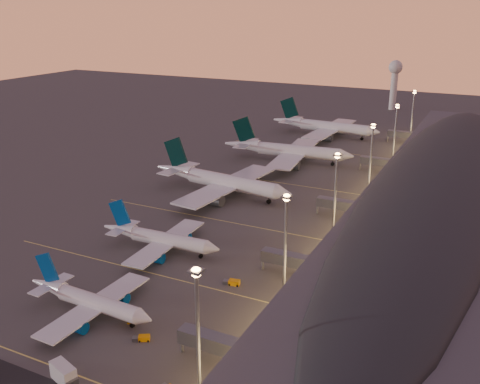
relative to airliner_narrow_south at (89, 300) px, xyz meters
name	(u,v)px	position (x,y,z in m)	size (l,w,h in m)	color
ground	(160,265)	(0.44, 27.03, -3.24)	(700.00, 700.00, 0.00)	#3F3D3A
airliner_narrow_south	(89,300)	(0.00, 0.00, 0.00)	(35.02, 31.23, 12.53)	silver
airliner_narrow_north	(160,238)	(-4.74, 34.92, 0.26)	(37.90, 33.82, 13.55)	silver
airliner_wide_near	(220,181)	(-12.25, 85.48, 1.66)	(59.47, 54.49, 19.02)	silver
airliner_wide_mid	(287,151)	(-6.23, 137.31, 1.67)	(59.62, 54.60, 19.07)	silver
airliner_wide_far	(325,126)	(-6.74, 193.10, 1.72)	(60.17, 54.86, 19.26)	silver
terminal_building	(439,189)	(62.27, 99.49, 5.54)	(56.35, 255.00, 17.46)	#46464B
light_masts	(358,159)	(36.44, 92.03, 14.31)	(2.20, 217.20, 25.90)	gray
radar_tower	(395,77)	(10.44, 287.03, 18.63)	(9.00, 9.00, 32.50)	silver
lane_markings	(228,215)	(0.44, 67.03, -3.23)	(90.00, 180.36, 0.00)	#D8C659
baggage_tug_b	(142,338)	(16.85, -3.36, -2.75)	(3.81, 2.98, 1.07)	orange
baggage_tug_c	(232,282)	(22.95, 26.08, -2.67)	(4.41, 2.42, 1.25)	orange
catering_truck_a	(64,374)	(11.94, -20.42, -1.57)	(6.80, 4.25, 3.58)	silver
baggage_tug_d	(132,318)	(10.30, 1.94, -2.72)	(3.21, 4.09, 1.15)	orange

